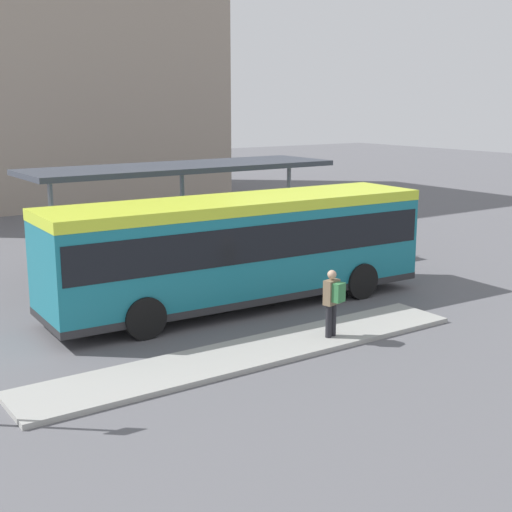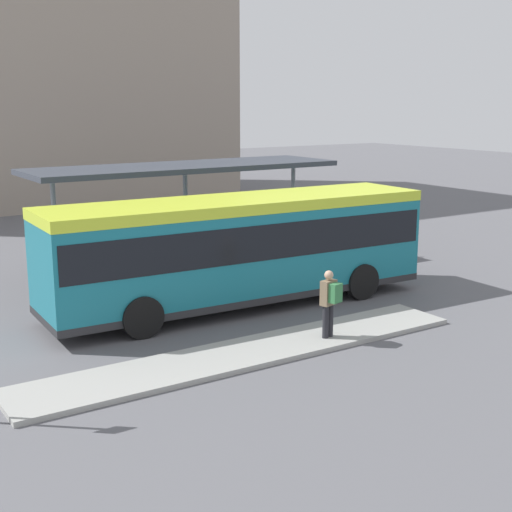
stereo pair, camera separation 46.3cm
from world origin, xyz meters
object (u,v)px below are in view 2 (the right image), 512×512
at_px(bicycle_yellow, 379,244).
at_px(city_bus, 240,244).
at_px(pedestrian_waiting, 330,299).
at_px(bicycle_green, 373,240).
at_px(bicycle_black, 358,238).
at_px(bicycle_orange, 396,245).

bearing_deg(bicycle_yellow, city_bus, 119.22).
xyz_separation_m(pedestrian_waiting, bicycle_green, (8.68, 7.92, -0.71)).
relative_size(city_bus, bicycle_yellow, 6.94).
distance_m(bicycle_yellow, bicycle_black, 1.32).
bearing_deg(bicycle_green, bicycle_yellow, 162.81).
relative_size(city_bus, pedestrian_waiting, 6.77).
bearing_deg(bicycle_orange, city_bus, -66.30).
bearing_deg(bicycle_yellow, pedestrian_waiting, 138.68).
relative_size(bicycle_green, bicycle_black, 1.09).
xyz_separation_m(city_bus, bicycle_black, (8.59, 4.68, -1.50)).
bearing_deg(bicycle_yellow, bicycle_orange, -148.29).
bearing_deg(city_bus, pedestrian_waiting, -85.38).
bearing_deg(city_bus, bicycle_black, 30.91).
height_order(city_bus, bicycle_black, city_bus).
bearing_deg(bicycle_black, bicycle_orange, -1.34).
bearing_deg(bicycle_orange, bicycle_black, -166.27).
relative_size(pedestrian_waiting, bicycle_yellow, 1.03).
height_order(bicycle_orange, bicycle_black, bicycle_orange).
relative_size(bicycle_yellow, bicycle_black, 1.04).
distance_m(city_bus, bicycle_orange, 9.35).
height_order(bicycle_yellow, bicycle_black, bicycle_yellow).
height_order(city_bus, pedestrian_waiting, city_bus).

